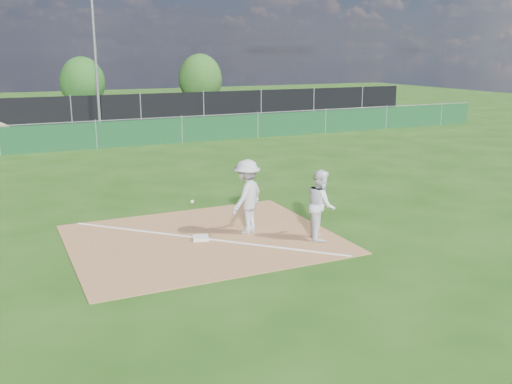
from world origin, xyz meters
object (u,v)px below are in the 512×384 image
Objects in this scene: first_base at (201,238)px; car_mid at (77,109)px; runner at (321,205)px; car_right at (138,104)px; tree_right at (200,79)px; tree_mid at (82,82)px; play_at_first at (247,197)px; light_pole at (95,56)px.

car_mid is (0.97, 26.21, 0.62)m from first_base.
car_right is (2.58, 28.48, -0.11)m from runner.
car_mid is at bearing 92.34° from car_right.
first_base is 33.80m from tree_right.
tree_mid is at bearing 23.10° from runner.
play_at_first is 1.27× the size of runner.
tree_mid is at bearing -13.96° from car_mid.
light_pole reaches higher than first_base.
runner is (1.40, -1.09, -0.09)m from play_at_first.
play_at_first reaches higher than car_right.
runner reaches higher than car_mid.
tree_mid reaches higher than car_mid.
play_at_first is (-0.37, -21.70, -3.09)m from light_pole.
tree_mid is at bearing 85.91° from first_base.
car_mid is at bearing 90.51° from play_at_first.
play_at_first reaches higher than first_base.
runner is at bearing -37.99° from play_at_first.
car_mid is 11.86m from tree_right.
play_at_first is 0.51× the size of car_mid.
car_mid is at bearing 87.89° from first_base.
play_at_first reaches higher than runner.
tree_right reaches higher than car_mid.
first_base is at bearing -94.12° from light_pole.
runner is at bearing -89.54° from tree_mid.
first_base is 0.09× the size of car_mid.
light_pole is 2.06× the size of tree_mid.
car_mid is at bearing 26.06° from runner.
play_at_first is 27.68m from car_right.
tree_mid reaches higher than first_base.
car_right is 7.67m from tree_right.
play_at_first is 0.43× the size of car_right.
tree_right is (10.14, 31.74, 1.19)m from play_at_first.
car_mid is 4.38m from car_right.
light_pole reaches higher than tree_mid.
tree_right is at bearing -4.82° from tree_mid.
runner is at bearing -104.91° from tree_right.
car_right is 1.24× the size of tree_mid.
runner is 33.61m from tree_mid.
first_base is 26.24m from car_mid.
light_pole is 21.92m from play_at_first.
tree_right is at bearing -68.48° from car_right.
play_at_first is 1.78m from runner.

